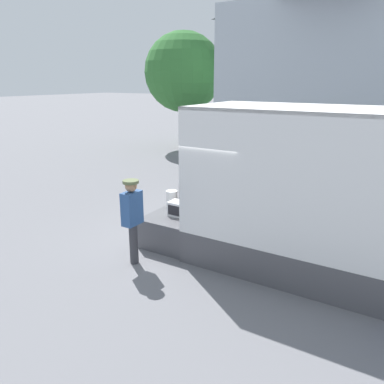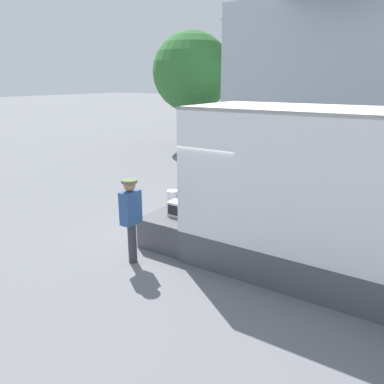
# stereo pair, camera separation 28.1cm
# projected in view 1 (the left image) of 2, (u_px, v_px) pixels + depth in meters

# --- Properties ---
(ground_plane) EXTENTS (160.00, 160.00, 0.00)m
(ground_plane) POSITION_uv_depth(u_px,v_px,m) (207.00, 242.00, 8.99)
(ground_plane) COLOR slate
(tailgate_deck) EXTENTS (1.21, 2.29, 0.70)m
(tailgate_deck) POSITION_uv_depth(u_px,v_px,m) (186.00, 223.00, 9.19)
(tailgate_deck) COLOR #4C4C51
(tailgate_deck) RESTS_ON ground
(microwave) EXTENTS (0.52, 0.35, 0.34)m
(microwave) POSITION_uv_depth(u_px,v_px,m) (180.00, 209.00, 8.64)
(microwave) COLOR white
(microwave) RESTS_ON tailgate_deck
(portable_generator) EXTENTS (0.74, 0.51, 0.56)m
(portable_generator) POSITION_uv_depth(u_px,v_px,m) (197.00, 197.00, 9.39)
(portable_generator) COLOR black
(portable_generator) RESTS_ON tailgate_deck
(orange_bucket) EXTENTS (0.28, 0.28, 0.41)m
(orange_bucket) POSITION_uv_depth(u_px,v_px,m) (172.00, 199.00, 9.26)
(orange_bucket) COLOR silver
(orange_bucket) RESTS_ON tailgate_deck
(worker_person) EXTENTS (0.33, 0.44, 1.82)m
(worker_person) POSITION_uv_depth(u_px,v_px,m) (132.00, 213.00, 7.64)
(worker_person) COLOR #38383D
(worker_person) RESTS_ON ground
(house_backdrop) EXTENTS (10.20, 8.29, 9.25)m
(house_backdrop) POSITION_uv_depth(u_px,v_px,m) (348.00, 58.00, 17.19)
(house_backdrop) COLOR #A8B2BC
(house_backdrop) RESTS_ON ground
(street_tree) EXTENTS (4.25, 4.25, 6.26)m
(street_tree) POSITION_uv_depth(u_px,v_px,m) (184.00, 72.00, 20.23)
(street_tree) COLOR brown
(street_tree) RESTS_ON ground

